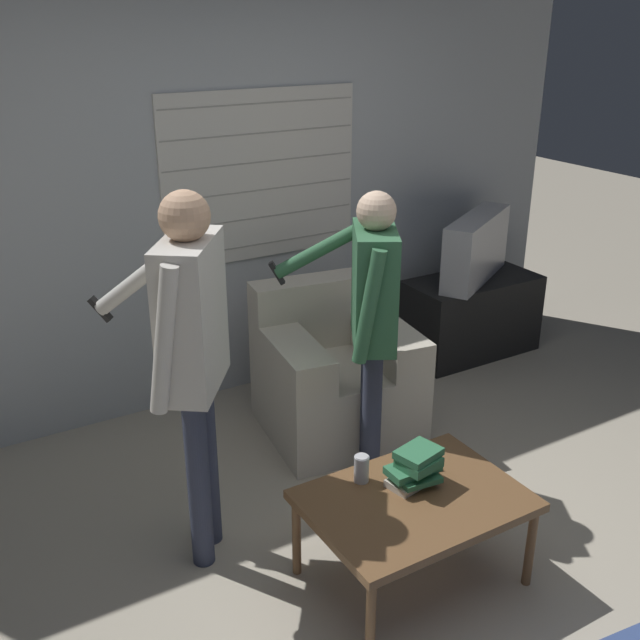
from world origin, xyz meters
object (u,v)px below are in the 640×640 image
(book_stack, at_px, (415,467))
(coffee_table, at_px, (414,505))
(person_left_standing, at_px, (191,339))
(soda_can, at_px, (362,468))
(armchair_beige, at_px, (334,374))
(floor_fan, at_px, (394,365))
(tv, at_px, (476,248))
(person_right_standing, at_px, (371,306))
(spare_remote, at_px, (433,461))

(book_stack, bearing_deg, coffee_table, -125.83)
(person_left_standing, distance_m, soda_can, 0.93)
(armchair_beige, distance_m, floor_fan, 0.67)
(tv, bearing_deg, person_right_standing, 0.88)
(person_left_standing, relative_size, person_right_standing, 1.10)
(person_right_standing, height_order, spare_remote, person_right_standing)
(tv, xyz_separation_m, person_left_standing, (-2.51, -1.05, 0.29))
(person_left_standing, bearing_deg, floor_fan, -26.76)
(armchair_beige, bearing_deg, person_right_standing, 86.23)
(armchair_beige, height_order, soda_can, armchair_beige)
(armchair_beige, relative_size, tv, 1.09)
(person_right_standing, relative_size, soda_can, 12.32)
(person_left_standing, bearing_deg, armchair_beige, -23.39)
(coffee_table, distance_m, tv, 2.51)
(tv, xyz_separation_m, book_stack, (-1.75, -1.62, -0.28))
(tv, height_order, book_stack, tv)
(person_left_standing, xyz_separation_m, soda_can, (0.58, -0.43, -0.59))
(tv, distance_m, person_right_standing, 1.78)
(armchair_beige, distance_m, person_left_standing, 1.47)
(person_left_standing, bearing_deg, tv, -30.93)
(spare_remote, bearing_deg, book_stack, -131.27)
(armchair_beige, height_order, tv, tv)
(tv, bearing_deg, person_left_standing, -7.62)
(armchair_beige, bearing_deg, spare_remote, 89.21)
(tv, distance_m, book_stack, 2.40)
(person_right_standing, height_order, soda_can, person_right_standing)
(coffee_table, bearing_deg, soda_can, 121.16)
(armchair_beige, bearing_deg, floor_fan, -151.92)
(floor_fan, bearing_deg, armchair_beige, -159.86)
(armchair_beige, relative_size, soda_can, 7.30)
(tv, xyz_separation_m, spare_remote, (-1.58, -1.53, -0.35))
(person_left_standing, bearing_deg, soda_can, -90.15)
(person_right_standing, distance_m, spare_remote, 0.82)
(spare_remote, bearing_deg, person_left_standing, 174.76)
(spare_remote, bearing_deg, armchair_beige, 103.24)
(book_stack, bearing_deg, soda_can, 143.52)
(coffee_table, xyz_separation_m, person_right_standing, (0.29, 0.78, 0.59))
(soda_can, bearing_deg, spare_remote, -8.41)
(book_stack, bearing_deg, floor_fan, 56.64)
(floor_fan, bearing_deg, person_right_standing, -134.00)
(person_right_standing, height_order, floor_fan, person_right_standing)
(soda_can, bearing_deg, book_stack, -36.48)
(coffee_table, height_order, person_right_standing, person_right_standing)
(coffee_table, xyz_separation_m, spare_remote, (0.22, 0.16, 0.05))
(armchair_beige, height_order, person_left_standing, person_left_standing)
(tv, distance_m, soda_can, 2.46)
(armchair_beige, xyz_separation_m, floor_fan, (0.60, 0.22, -0.19))
(person_left_standing, height_order, spare_remote, person_left_standing)
(coffee_table, height_order, person_left_standing, person_left_standing)
(person_left_standing, bearing_deg, coffee_table, -95.89)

